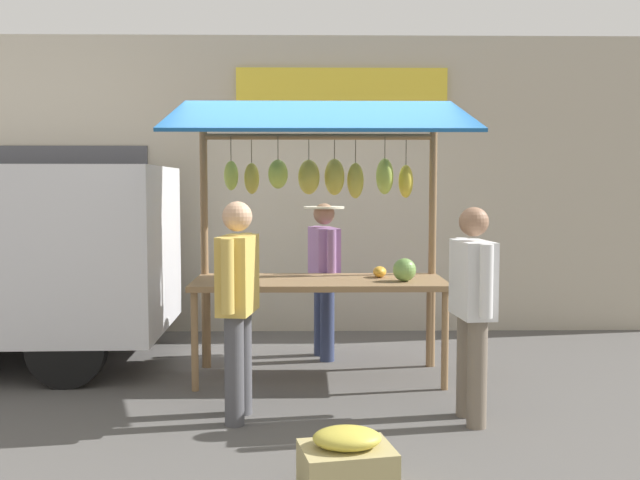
# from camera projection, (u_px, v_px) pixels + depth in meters

# --- Properties ---
(ground_plane) EXTENTS (40.00, 40.00, 0.00)m
(ground_plane) POSITION_uv_depth(u_px,v_px,m) (319.00, 378.00, 6.52)
(ground_plane) COLOR #514F4C
(street_backdrop) EXTENTS (9.00, 0.30, 3.40)m
(street_backdrop) POSITION_uv_depth(u_px,v_px,m) (312.00, 185.00, 8.58)
(street_backdrop) COLOR #B2A893
(street_backdrop) RESTS_ON ground
(market_stall) EXTENTS (2.50, 1.46, 2.50)m
(market_stall) POSITION_uv_depth(u_px,v_px,m) (323.00, 201.00, 6.45)
(market_stall) COLOR olive
(market_stall) RESTS_ON ground
(vendor_with_sunhat) EXTENTS (0.39, 0.65, 1.53)m
(vendor_with_sunhat) POSITION_uv_depth(u_px,v_px,m) (324.00, 269.00, 7.20)
(vendor_with_sunhat) COLOR navy
(vendor_with_sunhat) RESTS_ON ground
(shopper_in_striped_shirt) EXTENTS (0.28, 0.68, 1.59)m
(shopper_in_striped_shirt) POSITION_uv_depth(u_px,v_px,m) (238.00, 295.00, 5.30)
(shopper_in_striped_shirt) COLOR #4C4C51
(shopper_in_striped_shirt) RESTS_ON ground
(shopper_in_grey_tee) EXTENTS (0.26, 0.67, 1.55)m
(shopper_in_grey_tee) POSITION_uv_depth(u_px,v_px,m) (473.00, 300.00, 5.25)
(shopper_in_grey_tee) COLOR #726656
(shopper_in_grey_tee) RESTS_ON ground
(produce_crate_near) EXTENTS (0.57, 0.48, 0.37)m
(produce_crate_near) POSITION_uv_depth(u_px,v_px,m) (347.00, 463.00, 4.09)
(produce_crate_near) COLOR tan
(produce_crate_near) RESTS_ON ground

